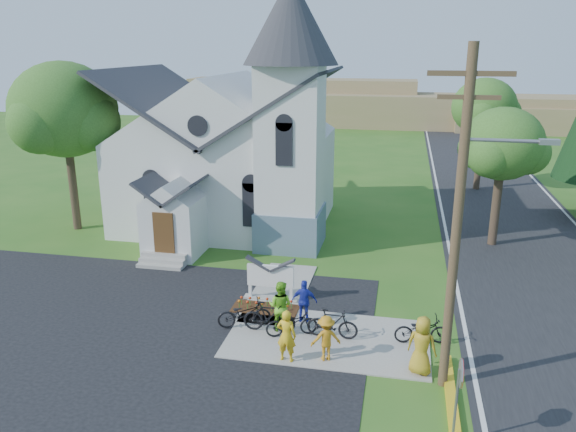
% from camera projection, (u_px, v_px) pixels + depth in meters
% --- Properties ---
extents(ground, '(120.00, 120.00, 0.00)m').
position_uv_depth(ground, '(283.00, 342.00, 19.52)').
color(ground, '#2D611B').
rests_on(ground, ground).
extents(parking_lot, '(20.00, 16.00, 0.02)m').
position_uv_depth(parking_lot, '(69.00, 350.00, 19.01)').
color(parking_lot, black).
rests_on(parking_lot, ground).
extents(road, '(8.00, 90.00, 0.02)m').
position_uv_depth(road, '(512.00, 228.00, 31.63)').
color(road, black).
rests_on(road, ground).
extents(sidewalk, '(7.00, 4.00, 0.05)m').
position_uv_depth(sidewalk, '(328.00, 339.00, 19.69)').
color(sidewalk, gray).
rests_on(sidewalk, ground).
extents(church, '(12.35, 12.00, 13.00)m').
position_uv_depth(church, '(233.00, 134.00, 30.75)').
color(church, silver).
rests_on(church, ground).
extents(church_sign, '(2.20, 0.40, 1.70)m').
position_uv_depth(church_sign, '(270.00, 276.00, 22.45)').
color(church_sign, gray).
rests_on(church_sign, ground).
extents(flower_bed, '(2.60, 1.10, 0.07)m').
position_uv_depth(flower_bed, '(265.00, 309.00, 21.90)').
color(flower_bed, '#39200F').
rests_on(flower_bed, ground).
extents(utility_pole, '(3.45, 0.28, 10.00)m').
position_uv_depth(utility_pole, '(460.00, 215.00, 15.50)').
color(utility_pole, '#413120').
rests_on(utility_pole, ground).
extents(stop_sign, '(0.11, 0.76, 2.48)m').
position_uv_depth(stop_sign, '(459.00, 384.00, 14.01)').
color(stop_sign, gray).
rests_on(stop_sign, ground).
extents(tree_lot_corner, '(5.60, 5.60, 9.15)m').
position_uv_depth(tree_lot_corner, '(64.00, 110.00, 29.68)').
color(tree_lot_corner, '#36251D').
rests_on(tree_lot_corner, ground).
extents(tree_road_near, '(4.00, 4.00, 7.05)m').
position_uv_depth(tree_road_near, '(503.00, 145.00, 27.59)').
color(tree_road_near, '#36251D').
rests_on(tree_road_near, ground).
extents(tree_road_mid, '(4.40, 4.40, 7.80)m').
position_uv_depth(tree_road_mid, '(484.00, 108.00, 38.56)').
color(tree_road_mid, '#36251D').
rests_on(tree_road_mid, ground).
extents(distant_hills, '(61.00, 10.00, 5.60)m').
position_uv_depth(distant_hills, '(403.00, 109.00, 70.99)').
color(distant_hills, olive).
rests_on(distant_hills, ground).
extents(cyclist_0, '(0.70, 0.50, 1.78)m').
position_uv_depth(cyclist_0, '(286.00, 336.00, 18.05)').
color(cyclist_0, gold).
rests_on(cyclist_0, sidewalk).
extents(bike_0, '(2.05, 1.37, 1.02)m').
position_uv_depth(bike_0, '(244.00, 314.00, 20.37)').
color(bike_0, black).
rests_on(bike_0, sidewalk).
extents(cyclist_1, '(1.00, 0.82, 1.87)m').
position_uv_depth(cyclist_1, '(280.00, 306.00, 20.01)').
color(cyclist_1, '#69BF23').
rests_on(cyclist_1, sidewalk).
extents(bike_1, '(1.92, 0.59, 1.15)m').
position_uv_depth(bike_1, '(269.00, 317.00, 19.99)').
color(bike_1, black).
rests_on(bike_1, sidewalk).
extents(cyclist_2, '(0.96, 0.41, 1.63)m').
position_uv_depth(cyclist_2, '(304.00, 301.00, 20.66)').
color(cyclist_2, '#232EAF').
rests_on(cyclist_2, sidewalk).
extents(bike_2, '(1.96, 1.30, 0.97)m').
position_uv_depth(bike_2, '(292.00, 323.00, 19.74)').
color(bike_2, black).
rests_on(bike_2, sidewalk).
extents(cyclist_3, '(1.14, 0.90, 1.54)m').
position_uv_depth(cyclist_3, '(326.00, 338.00, 18.14)').
color(cyclist_3, '#C68016').
rests_on(cyclist_3, sidewalk).
extents(bike_3, '(1.81, 0.55, 1.08)m').
position_uv_depth(bike_3, '(332.00, 324.00, 19.56)').
color(bike_3, black).
rests_on(bike_3, sidewalk).
extents(cyclist_4, '(1.07, 0.85, 1.91)m').
position_uv_depth(cyclist_4, '(422.00, 345.00, 17.34)').
color(cyclist_4, '#AF8F20').
rests_on(cyclist_4, sidewalk).
extents(bike_4, '(1.96, 0.99, 0.99)m').
position_uv_depth(bike_4, '(422.00, 330.00, 19.24)').
color(bike_4, black).
rests_on(bike_4, sidewalk).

